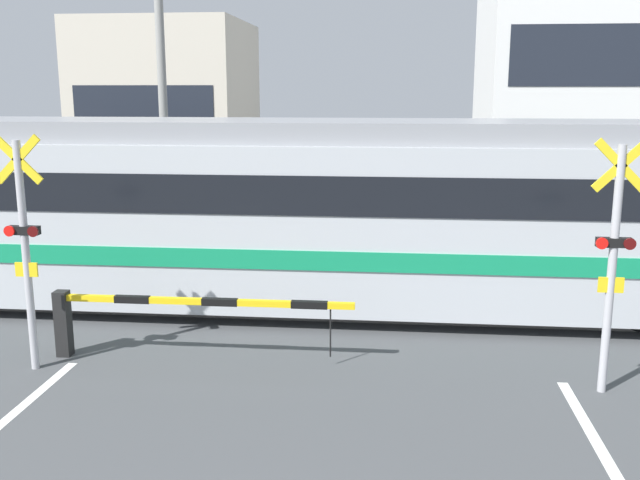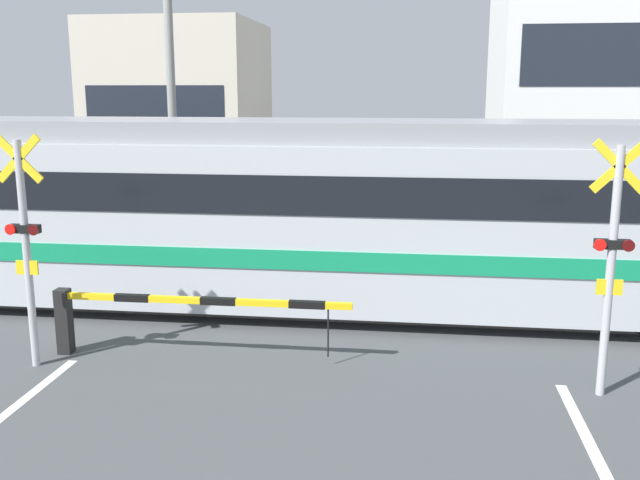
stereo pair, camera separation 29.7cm
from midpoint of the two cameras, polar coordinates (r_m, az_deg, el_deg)
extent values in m
cube|color=gray|center=(12.37, 1.19, -6.30)|extent=(50.00, 0.10, 0.08)
cube|color=gray|center=(13.73, 1.84, -4.44)|extent=(50.00, 0.10, 0.08)
cube|color=#B7BCC1|center=(12.86, -4.00, 1.69)|extent=(20.97, 2.64, 2.81)
cube|color=gray|center=(12.67, -4.10, 8.75)|extent=(20.76, 2.32, 0.36)
cube|color=#148C59|center=(12.94, -3.97, -0.14)|extent=(20.99, 2.69, 0.32)
cube|color=black|center=(12.76, -4.04, 4.48)|extent=(20.13, 2.68, 0.64)
cylinder|color=black|center=(14.16, 23.53, -3.52)|extent=(0.76, 0.12, 0.76)
cube|color=black|center=(11.39, -19.07, -6.17)|extent=(0.20, 0.20, 1.00)
cube|color=yellow|center=(10.50, -8.50, -4.82)|extent=(4.35, 0.09, 0.09)
cube|color=black|center=(10.84, -14.05, -4.52)|extent=(0.52, 0.10, 0.10)
cube|color=black|center=(10.44, -7.34, -4.88)|extent=(0.52, 0.10, 0.10)
cube|color=black|center=(10.19, -0.21, -5.20)|extent=(0.52, 0.10, 0.10)
cylinder|color=black|center=(10.29, 1.49, -7.43)|extent=(0.02, 0.02, 0.73)
cube|color=black|center=(15.79, 16.19, -1.01)|extent=(0.20, 0.20, 1.00)
cube|color=yellow|center=(15.52, 8.33, 0.66)|extent=(4.35, 0.09, 0.09)
cube|color=black|center=(15.58, 12.33, 0.55)|extent=(0.52, 0.10, 0.10)
cube|color=black|center=(15.52, 7.53, 0.68)|extent=(0.52, 0.10, 0.10)
cube|color=black|center=(15.56, 2.73, 0.80)|extent=(0.52, 0.10, 0.10)
cylinder|color=black|center=(15.68, 1.60, -0.64)|extent=(0.02, 0.02, 0.73)
cylinder|color=#B2B2B7|center=(10.75, -21.66, -1.20)|extent=(0.11, 0.11, 3.25)
cube|color=yellow|center=(10.54, -22.23, 6.05)|extent=(0.68, 0.04, 0.68)
cube|color=yellow|center=(10.54, -22.23, 6.05)|extent=(0.68, 0.04, 0.68)
cube|color=black|center=(10.67, -21.82, 0.84)|extent=(0.44, 0.12, 0.12)
cylinder|color=red|center=(10.69, -22.81, 0.78)|extent=(0.15, 0.03, 0.15)
cylinder|color=#4C0C0C|center=(10.52, -21.21, 0.75)|extent=(0.15, 0.03, 0.15)
cube|color=yellow|center=(10.76, -21.65, -2.07)|extent=(0.32, 0.03, 0.20)
cylinder|color=#B2B2B7|center=(9.78, 23.00, -2.54)|extent=(0.11, 0.11, 3.25)
cube|color=yellow|center=(9.56, 23.67, 5.42)|extent=(0.68, 0.04, 0.68)
cube|color=yellow|center=(9.56, 23.67, 5.42)|extent=(0.68, 0.04, 0.68)
cube|color=black|center=(9.70, 23.19, -0.31)|extent=(0.44, 0.12, 0.12)
cylinder|color=red|center=(9.58, 22.33, -0.38)|extent=(0.15, 0.03, 0.15)
cylinder|color=#4C0C0C|center=(9.68, 24.27, -0.43)|extent=(0.15, 0.03, 0.15)
cube|color=yellow|center=(9.80, 22.95, -3.49)|extent=(0.32, 0.03, 0.20)
cylinder|color=#33384C|center=(18.52, 4.26, 1.00)|extent=(0.13, 0.13, 0.82)
cylinder|color=#33384C|center=(18.51, 4.69, 0.99)|extent=(0.13, 0.13, 0.82)
cube|color=#B7B7BC|center=(18.39, 4.51, 3.23)|extent=(0.38, 0.22, 0.65)
sphere|color=#997056|center=(18.33, 4.54, 4.58)|extent=(0.22, 0.22, 0.22)
cube|color=beige|center=(26.24, -10.64, 10.00)|extent=(5.43, 5.52, 6.23)
cube|color=#1E232D|center=(23.61, -12.76, 10.47)|extent=(4.56, 0.03, 1.25)
cube|color=white|center=(25.54, 20.08, 12.45)|extent=(5.16, 5.52, 8.91)
cube|color=#1E232D|center=(22.86, 21.68, 13.60)|extent=(4.34, 0.03, 1.78)
cylinder|color=gray|center=(18.69, -11.36, 11.63)|extent=(0.22, 0.22, 7.77)
camera|label=1|loc=(0.15, -89.24, 0.16)|focal=40.00mm
camera|label=2|loc=(0.15, 90.76, -0.16)|focal=40.00mm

